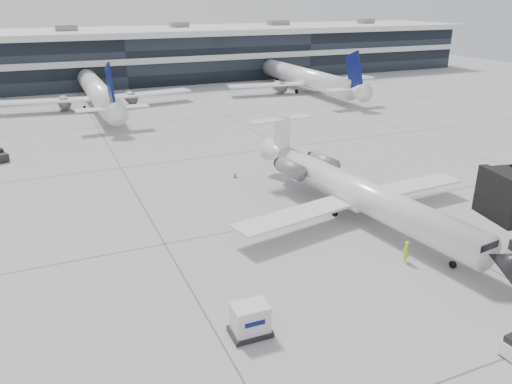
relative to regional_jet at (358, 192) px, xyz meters
name	(u,v)px	position (x,y,z in m)	size (l,w,h in m)	color
ground	(281,222)	(-6.37, 1.61, -2.31)	(220.00, 220.00, 0.00)	gray
terminal	(118,59)	(-6.37, 83.61, 2.69)	(170.00, 22.00, 10.00)	black
bg_jet_center	(99,107)	(-14.37, 56.61, -2.31)	(32.00, 40.00, 9.60)	white
bg_jet_right	(303,91)	(25.63, 56.61, -2.31)	(32.00, 40.00, 9.60)	white
regional_jet	(358,192)	(0.00, 0.00, 0.00)	(23.50, 29.33, 6.77)	white
ramp_worker	(406,252)	(-1.27, -8.02, -1.48)	(0.61, 0.40, 1.66)	#D4ED18
cargo_uld	(250,320)	(-14.62, -11.14, -1.38)	(2.30, 1.72, 1.85)	black
traffic_cone	(235,175)	(-5.89, 13.59, -2.03)	(0.49, 0.49, 0.60)	#EB580C
far_tug	(0,156)	(-28.75, 29.75, -1.70)	(1.99, 2.48, 1.38)	black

